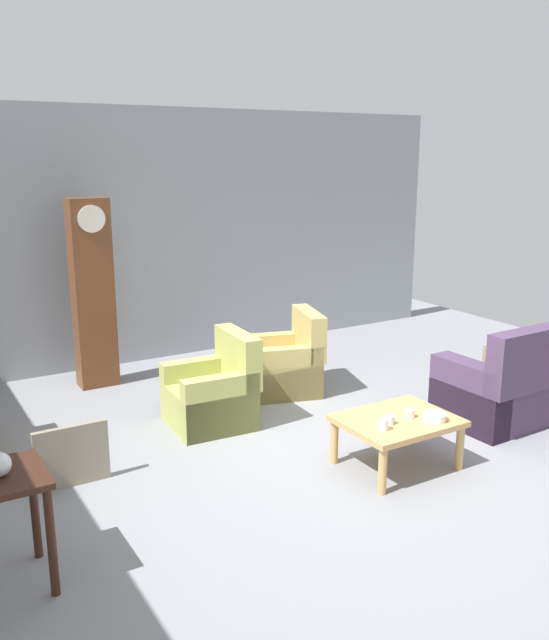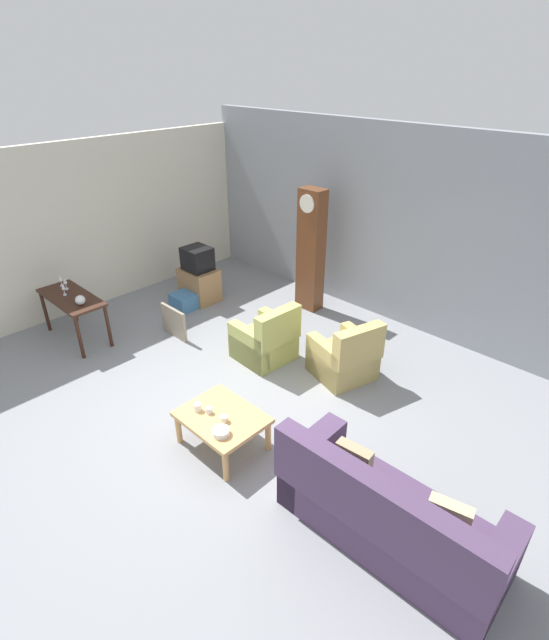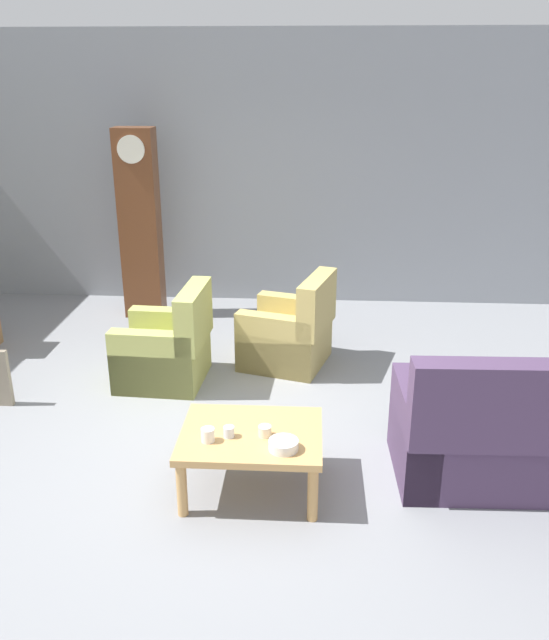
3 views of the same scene
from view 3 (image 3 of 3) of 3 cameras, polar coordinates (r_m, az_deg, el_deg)
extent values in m
plane|color=gray|center=(5.23, -5.39, -10.76)|extent=(10.40, 10.40, 0.00)
cube|color=gray|center=(8.11, -1.95, 12.82)|extent=(8.40, 0.16, 3.20)
cube|color=#4C3856|center=(5.12, 22.42, -10.26)|extent=(2.12, 0.89, 0.44)
cube|color=#4C3856|center=(4.82, 12.07, -9.42)|extent=(0.26, 0.85, 0.68)
cube|color=#9E8966|center=(4.83, 17.51, -6.12)|extent=(0.37, 0.16, 0.36)
cube|color=tan|center=(6.22, -9.73, -3.49)|extent=(0.80, 0.80, 0.40)
cube|color=tan|center=(5.96, -7.04, 0.37)|extent=(0.23, 0.77, 0.52)
cube|color=tan|center=(6.44, -9.05, -1.59)|extent=(0.77, 0.21, 0.60)
cube|color=tan|center=(5.92, -10.58, -3.79)|extent=(0.77, 0.21, 0.60)
cube|color=tan|center=(6.49, 0.92, -2.09)|extent=(0.94, 0.94, 0.40)
cube|color=tan|center=(6.24, 3.72, 1.42)|extent=(0.39, 0.78, 0.52)
cube|color=tan|center=(6.72, 1.75, -0.36)|extent=(0.77, 0.37, 0.60)
cube|color=tan|center=(6.19, 0.02, -2.25)|extent=(0.77, 0.37, 0.60)
cube|color=tan|center=(4.51, -2.04, -10.01)|extent=(0.96, 0.76, 0.05)
cylinder|color=tan|center=(4.42, -8.07, -14.37)|extent=(0.07, 0.07, 0.39)
cylinder|color=tan|center=(4.35, 3.35, -14.87)|extent=(0.07, 0.07, 0.39)
cylinder|color=tan|center=(4.95, -6.62, -10.08)|extent=(0.07, 0.07, 0.39)
cylinder|color=tan|center=(4.89, 3.39, -10.43)|extent=(0.07, 0.07, 0.39)
cube|color=brown|center=(7.71, -11.61, 8.08)|extent=(0.44, 0.28, 2.16)
cylinder|color=silver|center=(7.43, -12.40, 14.31)|extent=(0.30, 0.02, 0.30)
cylinder|color=white|center=(4.40, -5.83, -9.93)|extent=(0.09, 0.09, 0.09)
cylinder|color=silver|center=(4.44, -3.99, -9.69)|extent=(0.07, 0.07, 0.07)
cylinder|color=beige|center=(4.44, -0.85, -9.64)|extent=(0.09, 0.09, 0.07)
cylinder|color=white|center=(4.29, 0.79, -10.83)|extent=(0.19, 0.19, 0.07)
camera|label=1|loc=(4.06, -89.18, -1.09)|focal=37.85mm
camera|label=2|loc=(3.47, 79.63, 27.41)|focal=26.54mm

